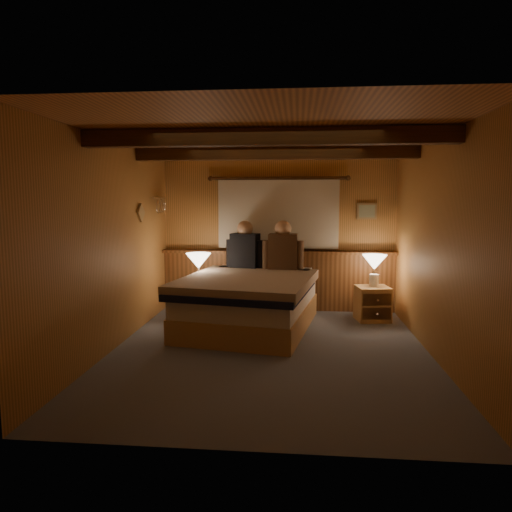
# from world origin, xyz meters

# --- Properties ---
(floor) EXTENTS (4.20, 4.20, 0.00)m
(floor) POSITION_xyz_m (0.00, 0.00, 0.00)
(floor) COLOR slate
(floor) RESTS_ON ground
(ceiling) EXTENTS (4.20, 4.20, 0.00)m
(ceiling) POSITION_xyz_m (0.00, 0.00, 2.40)
(ceiling) COLOR #DD9452
(ceiling) RESTS_ON wall_back
(wall_back) EXTENTS (3.60, 0.00, 3.60)m
(wall_back) POSITION_xyz_m (0.00, 2.10, 1.20)
(wall_back) COLOR #C58546
(wall_back) RESTS_ON floor
(wall_left) EXTENTS (0.00, 4.20, 4.20)m
(wall_left) POSITION_xyz_m (-1.80, 0.00, 1.20)
(wall_left) COLOR #C58546
(wall_left) RESTS_ON floor
(wall_right) EXTENTS (0.00, 4.20, 4.20)m
(wall_right) POSITION_xyz_m (1.80, 0.00, 1.20)
(wall_right) COLOR #C58546
(wall_right) RESTS_ON floor
(wall_front) EXTENTS (3.60, 0.00, 3.60)m
(wall_front) POSITION_xyz_m (0.00, -2.10, 1.20)
(wall_front) COLOR #C58546
(wall_front) RESTS_ON floor
(wainscot) EXTENTS (3.60, 0.23, 0.94)m
(wainscot) POSITION_xyz_m (0.00, 2.04, 0.49)
(wainscot) COLOR brown
(wainscot) RESTS_ON wall_back
(curtain_window) EXTENTS (2.18, 0.09, 1.11)m
(curtain_window) POSITION_xyz_m (0.00, 2.03, 1.52)
(curtain_window) COLOR #4D2F13
(curtain_window) RESTS_ON wall_back
(ceiling_beams) EXTENTS (3.60, 1.65, 0.16)m
(ceiling_beams) POSITION_xyz_m (0.00, 0.15, 2.31)
(ceiling_beams) COLOR #4D2F13
(ceiling_beams) RESTS_ON ceiling
(coat_rail) EXTENTS (0.05, 0.55, 0.24)m
(coat_rail) POSITION_xyz_m (-1.72, 1.58, 1.67)
(coat_rail) COLOR white
(coat_rail) RESTS_ON wall_left
(framed_print) EXTENTS (0.30, 0.04, 0.25)m
(framed_print) POSITION_xyz_m (1.35, 2.08, 1.55)
(framed_print) COLOR tan
(framed_print) RESTS_ON wall_back
(bed) EXTENTS (1.92, 2.33, 0.71)m
(bed) POSITION_xyz_m (-0.33, 0.94, 0.37)
(bed) COLOR tan
(bed) RESTS_ON floor
(nightstand_left) EXTENTS (0.52, 0.49, 0.49)m
(nightstand_left) POSITION_xyz_m (-1.14, 1.38, 0.25)
(nightstand_left) COLOR tan
(nightstand_left) RESTS_ON floor
(nightstand_right) EXTENTS (0.50, 0.47, 0.49)m
(nightstand_right) POSITION_xyz_m (1.38, 1.49, 0.25)
(nightstand_right) COLOR tan
(nightstand_right) RESTS_ON floor
(lamp_left) EXTENTS (0.36, 0.36, 0.47)m
(lamp_left) POSITION_xyz_m (-1.11, 1.35, 0.82)
(lamp_left) COLOR white
(lamp_left) RESTS_ON nightstand_left
(lamp_right) EXTENTS (0.35, 0.35, 0.45)m
(lamp_right) POSITION_xyz_m (1.40, 1.54, 0.81)
(lamp_right) COLOR white
(lamp_right) RESTS_ON nightstand_right
(person_left) EXTENTS (0.59, 0.33, 0.73)m
(person_left) POSITION_xyz_m (-0.48, 1.74, 1.00)
(person_left) COLOR black
(person_left) RESTS_ON bed
(person_right) EXTENTS (0.61, 0.26, 0.74)m
(person_right) POSITION_xyz_m (0.09, 1.63, 1.00)
(person_right) COLOR #462E1C
(person_right) RESTS_ON bed
(duffel_bag) EXTENTS (0.51, 0.34, 0.35)m
(duffel_bag) POSITION_xyz_m (-0.82, 1.11, 0.15)
(duffel_bag) COLOR black
(duffel_bag) RESTS_ON floor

